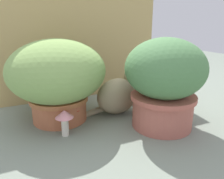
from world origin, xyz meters
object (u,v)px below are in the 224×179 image
Objects in this scene: grass_planter at (57,76)px; leafy_planter at (164,80)px; mushroom_ornament_pink at (64,117)px; mushroom_ornament_red at (74,111)px; cat at (119,94)px.

grass_planter is 1.13× the size of leafy_planter.
leafy_planter is 0.54m from mushroom_ornament_pink.
grass_planter is at bearing 119.12° from mushroom_ornament_red.
grass_planter is 4.62× the size of mushroom_ornament_red.
mushroom_ornament_pink is (-0.02, -0.20, -0.16)m from grass_planter.
leafy_planter is at bearing -11.88° from mushroom_ornament_pink.
cat reaches higher than mushroom_ornament_red.
grass_planter is 0.22m from mushroom_ornament_red.
grass_planter is at bearing 85.61° from mushroom_ornament_pink.
cat is 0.40m from mushroom_ornament_pink.
mushroom_ornament_red is (-0.43, 0.20, -0.18)m from leafy_planter.
grass_planter is at bearing 147.75° from leafy_planter.
leafy_planter is 1.24× the size of cat.
leafy_planter is at bearing -63.47° from cat.
leafy_planter reaches higher than mushroom_ornament_red.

